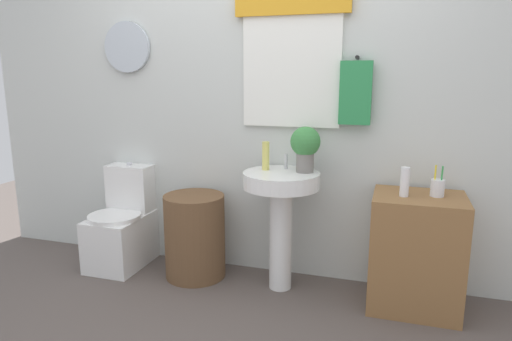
{
  "coord_description": "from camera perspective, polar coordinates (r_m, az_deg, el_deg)",
  "views": [
    {
      "loc": [
        0.93,
        -1.91,
        1.41
      ],
      "look_at": [
        0.08,
        0.8,
        0.81
      ],
      "focal_mm": 31.85,
      "sensor_mm": 36.0,
      "label": 1
    }
  ],
  "objects": [
    {
      "name": "laundry_hamper",
      "position": [
        3.26,
        -7.69,
        -8.15
      ],
      "size": [
        0.42,
        0.42,
        0.59
      ],
      "primitive_type": "cylinder",
      "color": "brown",
      "rests_on": "ground_plane"
    },
    {
      "name": "faucet",
      "position": [
        3.02,
        3.78,
        1.14
      ],
      "size": [
        0.03,
        0.03,
        0.1
      ],
      "primitive_type": "cylinder",
      "color": "silver",
      "rests_on": "pedestal_sink"
    },
    {
      "name": "soap_bottle",
      "position": [
        2.98,
        1.23,
        1.86
      ],
      "size": [
        0.05,
        0.05,
        0.19
      ],
      "primitive_type": "cylinder",
      "color": "#DBD166",
      "rests_on": "pedestal_sink"
    },
    {
      "name": "lotion_bottle",
      "position": [
        2.79,
        18.17,
        -1.37
      ],
      "size": [
        0.05,
        0.05,
        0.17
      ],
      "primitive_type": "cylinder",
      "color": "white",
      "rests_on": "wooden_cabinet"
    },
    {
      "name": "pedestal_sink",
      "position": [
        2.97,
        3.16,
        -4.1
      ],
      "size": [
        0.5,
        0.5,
        0.8
      ],
      "color": "white",
      "rests_on": "ground_plane"
    },
    {
      "name": "potted_plant",
      "position": [
        2.91,
        6.22,
        3.16
      ],
      "size": [
        0.19,
        0.19,
        0.29
      ],
      "color": "slate",
      "rests_on": "pedestal_sink"
    },
    {
      "name": "wooden_cabinet",
      "position": [
        2.96,
        19.42,
        -9.65
      ],
      "size": [
        0.53,
        0.44,
        0.71
      ],
      "primitive_type": "cube",
      "color": "olive",
      "rests_on": "ground_plane"
    },
    {
      "name": "toilet",
      "position": [
        3.58,
        -16.37,
        -6.86
      ],
      "size": [
        0.38,
        0.51,
        0.76
      ],
      "color": "white",
      "rests_on": "ground_plane"
    },
    {
      "name": "toothbrush_cup",
      "position": [
        2.87,
        21.83,
        -2.01
      ],
      "size": [
        0.08,
        0.08,
        0.19
      ],
      "color": "silver",
      "rests_on": "wooden_cabinet"
    },
    {
      "name": "back_wall",
      "position": [
        3.2,
        0.55,
        10.05
      ],
      "size": [
        4.4,
        0.18,
        2.6
      ],
      "color": "silver",
      "rests_on": "ground_plane"
    }
  ]
}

